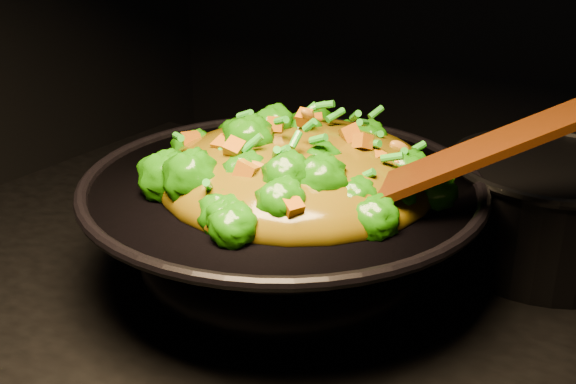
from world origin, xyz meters
The scene contains 4 objects.
wok centered at (-0.11, 0.11, 0.96)m, with size 0.42×0.42×0.12m, color black, non-canonical shape.
stir_fry centered at (-0.09, 0.12, 1.07)m, with size 0.30×0.30×0.10m, color #1C6B07, non-canonical shape.
spatula centered at (0.06, 0.13, 1.07)m, with size 0.32×0.05×0.01m, color #391509.
back_pot centered at (0.12, 0.32, 0.96)m, with size 0.22×0.22×0.13m, color black.
Camera 1 is at (0.30, -0.47, 1.32)m, focal length 45.00 mm.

